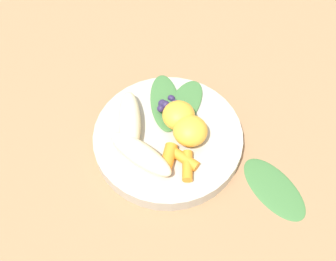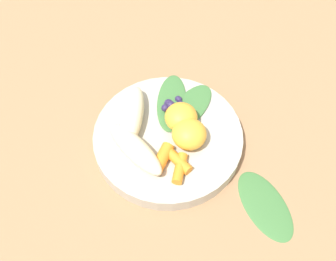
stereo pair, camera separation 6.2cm
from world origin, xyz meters
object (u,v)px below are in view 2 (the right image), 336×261
at_px(orange_segment_near, 181,117).
at_px(kale_leaf_stray, 265,205).
at_px(banana_peeled_left, 135,149).
at_px(banana_peeled_right, 132,115).
at_px(bowl, 168,139).

relative_size(orange_segment_near, kale_leaf_stray, 0.43).
bearing_deg(kale_leaf_stray, banana_peeled_left, -134.68).
bearing_deg(banana_peeled_right, bowl, 73.04).
distance_m(bowl, kale_leaf_stray, 0.18).
height_order(banana_peeled_right, orange_segment_near, orange_segment_near).
bearing_deg(banana_peeled_right, orange_segment_near, 92.46).
height_order(banana_peeled_left, orange_segment_near, orange_segment_near).
bearing_deg(bowl, kale_leaf_stray, 37.88).
height_order(banana_peeled_left, kale_leaf_stray, banana_peeled_left).
xyz_separation_m(bowl, kale_leaf_stray, (0.14, 0.11, -0.01)).
xyz_separation_m(banana_peeled_left, kale_leaf_stray, (0.12, 0.16, -0.04)).
xyz_separation_m(banana_peeled_left, orange_segment_near, (-0.04, 0.08, 0.00)).
distance_m(banana_peeled_right, orange_segment_near, 0.08).
height_order(banana_peeled_left, banana_peeled_right, same).
bearing_deg(orange_segment_near, banana_peeled_left, -65.37).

